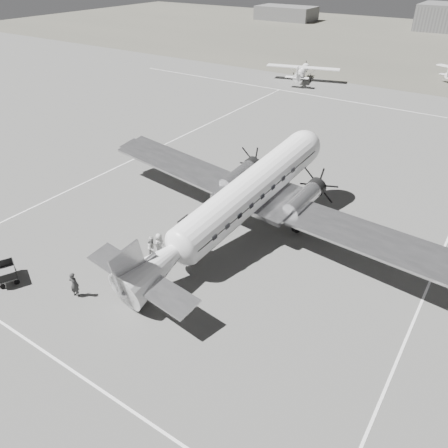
{
  "coord_description": "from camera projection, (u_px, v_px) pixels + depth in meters",
  "views": [
    {
      "loc": [
        13.12,
        -22.14,
        18.23
      ],
      "look_at": [
        -1.17,
        -0.77,
        2.2
      ],
      "focal_mm": 35.0,
      "sensor_mm": 36.0,
      "label": 1
    }
  ],
  "objects": [
    {
      "name": "ground",
      "position": [
        243.0,
        250.0,
        31.45
      ],
      "size": [
        260.0,
        260.0,
        0.0
      ],
      "primitive_type": "plane",
      "color": "slate",
      "rests_on": "ground"
    },
    {
      "name": "taxi_line_near",
      "position": [
        95.0,
        386.0,
        21.57
      ],
      "size": [
        60.0,
        0.15,
        0.01
      ],
      "primitive_type": "cube",
      "color": "white",
      "rests_on": "ground"
    },
    {
      "name": "taxi_line_right",
      "position": [
        416.0,
        315.0,
        25.79
      ],
      "size": [
        0.15,
        80.0,
        0.01
      ],
      "primitive_type": "cube",
      "color": "white",
      "rests_on": "ground"
    },
    {
      "name": "taxi_line_left",
      "position": [
        150.0,
        152.0,
        46.99
      ],
      "size": [
        0.15,
        60.0,
        0.01
      ],
      "primitive_type": "cube",
      "color": "white",
      "rests_on": "ground"
    },
    {
      "name": "taxi_line_horizon",
      "position": [
        397.0,
        109.0,
        59.67
      ],
      "size": [
        90.0,
        0.15,
        0.01
      ],
      "primitive_type": "cube",
      "color": "white",
      "rests_on": "ground"
    },
    {
      "name": "shed_secondary",
      "position": [
        286.0,
        13.0,
        137.47
      ],
      "size": [
        18.0,
        10.0,
        4.0
      ],
      "primitive_type": "cube",
      "color": "#5D5D5D",
      "rests_on": "ground"
    },
    {
      "name": "dc3_airliner",
      "position": [
        239.0,
        202.0,
        31.29
      ],
      "size": [
        33.96,
        25.64,
        5.99
      ],
      "primitive_type": null,
      "rotation": [
        0.0,
        0.0,
        -0.13
      ],
      "color": "silver",
      "rests_on": "ground"
    },
    {
      "name": "light_plane_left",
      "position": [
        302.0,
        73.0,
        72.17
      ],
      "size": [
        14.29,
        12.68,
        2.52
      ],
      "primitive_type": null,
      "rotation": [
        0.0,
        0.0,
        0.27
      ],
      "color": "white",
      "rests_on": "ground"
    },
    {
      "name": "baggage_cart_near",
      "position": [
        121.0,
        271.0,
        28.64
      ],
      "size": [
        1.66,
        1.29,
        0.86
      ],
      "primitive_type": null,
      "rotation": [
        0.0,
        0.0,
        0.16
      ],
      "color": "#5D5D5D",
      "rests_on": "ground"
    },
    {
      "name": "baggage_cart_far",
      "position": [
        7.0,
        273.0,
        28.28
      ],
      "size": [
        2.32,
        2.06,
        1.08
      ],
      "primitive_type": null,
      "rotation": [
        0.0,
        0.0,
        -0.45
      ],
      "color": "#5D5D5D",
      "rests_on": "ground"
    },
    {
      "name": "ground_crew",
      "position": [
        74.0,
        285.0,
        26.8
      ],
      "size": [
        0.72,
        0.55,
        1.77
      ],
      "primitive_type": "imported",
      "rotation": [
        0.0,
        0.0,
        3.36
      ],
      "color": "#2F2F2F",
      "rests_on": "ground"
    },
    {
      "name": "ramp_agent",
      "position": [
        153.0,
        248.0,
        30.17
      ],
      "size": [
        0.84,
        0.98,
        1.77
      ],
      "primitive_type": "imported",
      "rotation": [
        0.0,
        0.0,
        1.36
      ],
      "color": "silver",
      "rests_on": "ground"
    },
    {
      "name": "passenger",
      "position": [
        159.0,
        244.0,
        30.57
      ],
      "size": [
        0.7,
        0.92,
        1.7
      ],
      "primitive_type": "imported",
      "rotation": [
        0.0,
        0.0,
        1.78
      ],
      "color": "beige",
      "rests_on": "ground"
    }
  ]
}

